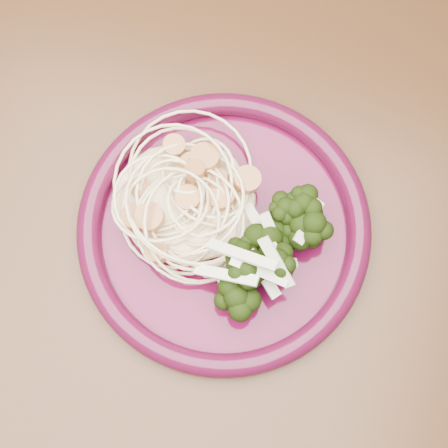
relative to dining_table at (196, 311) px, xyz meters
The scene contains 6 objects.
dining_table is the anchor object (origin of this frame).
dinner_plate 0.12m from the dining_table, 79.20° to the left, with size 0.32×0.32×0.02m.
spaghetti_pile 0.14m from the dining_table, 109.82° to the left, with size 0.12×0.11×0.03m, color #F9E5B0.
scallop_cluster 0.17m from the dining_table, 109.82° to the left, with size 0.12×0.12×0.04m, color #C88245, non-canonical shape.
broccoli_pile 0.15m from the dining_table, 36.87° to the left, with size 0.07×0.12×0.04m, color black.
onion_garnish 0.17m from the dining_table, 36.87° to the left, with size 0.05×0.08×0.05m, color beige, non-canonical shape.
Camera 1 is at (0.05, -0.08, 1.27)m, focal length 50.00 mm.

